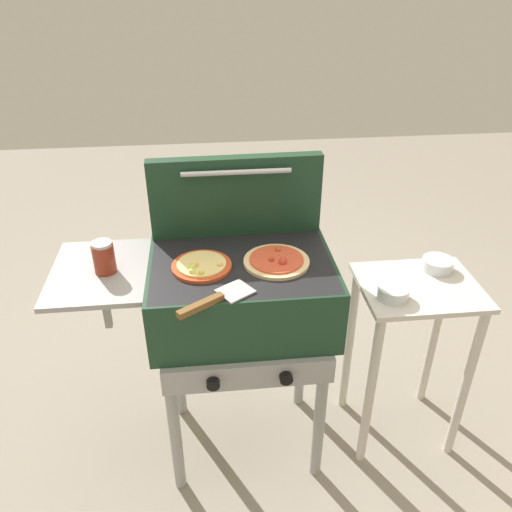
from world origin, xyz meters
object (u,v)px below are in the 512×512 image
at_px(pizza_pepperoni, 277,261).
at_px(pizza_cheese, 201,266).
at_px(sauce_jar, 104,257).
at_px(topping_bowl_near, 393,293).
at_px(topping_bowl_far, 437,265).
at_px(grill, 238,297).
at_px(spatula, 215,299).
at_px(prep_table, 411,331).

bearing_deg(pizza_pepperoni, pizza_cheese, -179.06).
relative_size(sauce_jar, topping_bowl_near, 1.00).
distance_m(topping_bowl_near, topping_bowl_far, 0.29).
height_order(pizza_pepperoni, topping_bowl_near, pizza_pepperoni).
xyz_separation_m(grill, sauce_jar, (-0.44, -0.01, 0.20)).
height_order(sauce_jar, topping_bowl_near, sauce_jar).
bearing_deg(spatula, grill, 68.78).
bearing_deg(pizza_pepperoni, sauce_jar, 179.10).
bearing_deg(sauce_jar, spatula, -30.47).
bearing_deg(topping_bowl_far, grill, -172.61).
bearing_deg(pizza_cheese, topping_bowl_far, 7.73).
bearing_deg(sauce_jar, pizza_cheese, -2.39).
height_order(grill, topping_bowl_far, grill).
height_order(grill, topping_bowl_near, grill).
relative_size(pizza_pepperoni, topping_bowl_far, 1.91).
xyz_separation_m(spatula, topping_bowl_far, (0.86, 0.32, -0.13)).
bearing_deg(topping_bowl_far, pizza_pepperoni, -169.61).
bearing_deg(pizza_cheese, prep_table, 1.86).
bearing_deg(topping_bowl_near, pizza_pepperoni, 173.49).
distance_m(pizza_pepperoni, sauce_jar, 0.58).
height_order(sauce_jar, spatula, sauce_jar).
bearing_deg(topping_bowl_far, sauce_jar, -174.87).
relative_size(pizza_cheese, sauce_jar, 1.83).
bearing_deg(pizza_pepperoni, prep_table, 2.30).
relative_size(pizza_pepperoni, topping_bowl_near, 2.03).
bearing_deg(prep_table, spatula, -163.68).
relative_size(pizza_pepperoni, pizza_cheese, 1.11).
bearing_deg(topping_bowl_near, pizza_cheese, 176.34).
relative_size(pizza_pepperoni, spatula, 0.91).
bearing_deg(sauce_jar, pizza_pepperoni, -0.90).
height_order(pizza_pepperoni, topping_bowl_far, pizza_pepperoni).
xyz_separation_m(pizza_pepperoni, prep_table, (0.54, 0.02, -0.37)).
relative_size(prep_table, topping_bowl_far, 6.38).
bearing_deg(topping_bowl_near, sauce_jar, 176.75).
height_order(grill, pizza_pepperoni, pizza_pepperoni).
relative_size(grill, pizza_pepperoni, 4.24).
height_order(sauce_jar, topping_bowl_far, sauce_jar).
bearing_deg(grill, pizza_cheese, -170.15).
relative_size(pizza_cheese, topping_bowl_far, 1.71).
distance_m(spatula, topping_bowl_near, 0.66).
bearing_deg(spatula, pizza_pepperoni, 42.64).
distance_m(prep_table, topping_bowl_near, 0.28).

